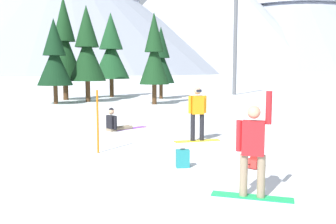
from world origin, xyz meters
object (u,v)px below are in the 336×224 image
object	(u,v)px
pine_tree_broad	(87,49)
snowboarder_midground	(197,113)
snowboarder_foreground	(253,148)
pine_tree_young	(161,60)
pine_tree_twin	(154,54)
pine_tree_tall	(54,58)
pine_tree_short	(111,51)
backpack_teal	(183,159)
backpack_red	(255,162)
snowboarder_background	(115,123)
pine_tree_leaning	(64,44)
ski_lift_tower	(235,31)
trail_marker_pole	(98,122)

from	to	relation	value
pine_tree_broad	snowboarder_midground	bearing A→B (deg)	-72.73
snowboarder_foreground	pine_tree_young	distance (m)	24.20
snowboarder_midground	snowboarder_foreground	bearing A→B (deg)	-90.67
snowboarder_foreground	pine_tree_young	size ratio (longest dim) A/B	0.35
snowboarder_midground	pine_tree_twin	size ratio (longest dim) A/B	0.29
pine_tree_tall	snowboarder_midground	bearing A→B (deg)	-64.21
pine_tree_tall	pine_tree_short	world-z (taller)	pine_tree_short
pine_tree_tall	pine_tree_twin	bearing A→B (deg)	-8.88
snowboarder_midground	pine_tree_twin	world-z (taller)	pine_tree_twin
snowboarder_midground	backpack_teal	bearing A→B (deg)	-107.02
backpack_red	snowboarder_background	bearing A→B (deg)	119.83
snowboarder_foreground	pine_tree_short	size ratio (longest dim) A/B	0.28
pine_tree_short	snowboarder_foreground	bearing A→B (deg)	-82.79
backpack_red	snowboarder_midground	bearing A→B (deg)	101.81
snowboarder_midground	pine_tree_tall	bearing A→B (deg)	115.79
pine_tree_tall	pine_tree_young	distance (m)	8.59
snowboarder_foreground	pine_tree_broad	bearing A→B (deg)	102.80
pine_tree_tall	pine_tree_leaning	size ratio (longest dim) A/B	0.73
ski_lift_tower	snowboarder_midground	bearing A→B (deg)	-109.46
backpack_teal	pine_tree_young	size ratio (longest dim) A/B	0.08
pine_tree_twin	pine_tree_short	bearing A→B (deg)	113.07
snowboarder_midground	ski_lift_tower	world-z (taller)	ski_lift_tower
pine_tree_tall	ski_lift_tower	size ratio (longest dim) A/B	0.56
snowboarder_midground	backpack_red	bearing A→B (deg)	-78.19
pine_tree_leaning	pine_tree_broad	bearing A→B (deg)	-46.81
pine_tree_young	ski_lift_tower	xyz separation A→B (m)	(7.36, 4.15, 2.75)
snowboarder_background	backpack_red	xyz separation A→B (m)	(3.49, -6.09, -0.18)
ski_lift_tower	snowboarder_foreground	bearing A→B (deg)	-105.91
pine_tree_tall	pine_tree_twin	xyz separation A→B (m)	(6.75, -1.06, 0.20)
snowboarder_background	pine_tree_young	bearing A→B (deg)	78.02
snowboarder_midground	pine_tree_tall	distance (m)	16.40
pine_tree_leaning	ski_lift_tower	bearing A→B (deg)	16.66
trail_marker_pole	pine_tree_short	distance (m)	22.48
trail_marker_pole	pine_tree_leaning	bearing A→B (deg)	100.80
pine_tree_tall	pine_tree_young	xyz separation A→B (m)	(7.69, 3.81, -0.03)
pine_tree_broad	ski_lift_tower	world-z (taller)	ski_lift_tower
pine_tree_twin	ski_lift_tower	world-z (taller)	ski_lift_tower
pine_tree_leaning	pine_tree_broad	xyz separation A→B (m)	(1.89, -2.01, -0.51)
backpack_teal	pine_tree_broad	bearing A→B (deg)	101.63
backpack_red	ski_lift_tower	xyz separation A→B (m)	(7.25, 26.12, 5.78)
backpack_teal	pine_tree_short	xyz separation A→B (m)	(-2.41, 24.17, 3.70)
backpack_teal	pine_tree_tall	bearing A→B (deg)	108.66
snowboarder_foreground	ski_lift_tower	distance (m)	29.78
snowboarder_midground	trail_marker_pole	bearing A→B (deg)	-155.83
pine_tree_leaning	ski_lift_tower	xyz separation A→B (m)	(14.88, 4.45, 1.58)
pine_tree_broad	pine_tree_twin	world-z (taller)	pine_tree_broad
trail_marker_pole	pine_tree_young	bearing A→B (deg)	79.20
snowboarder_background	pine_tree_broad	distance (m)	14.20
pine_tree_leaning	pine_tree_twin	bearing A→B (deg)	-34.74
backpack_teal	pine_tree_twin	bearing A→B (deg)	87.65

